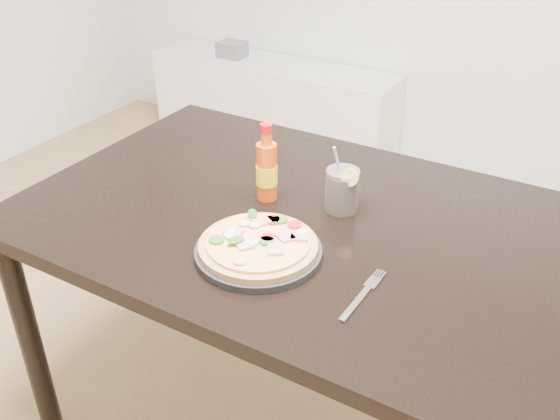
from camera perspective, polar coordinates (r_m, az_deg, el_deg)
The scene contains 8 objects.
dining_table at distance 1.57m, azimuth 2.24°, elevation -3.18°, with size 1.40×0.90×0.75m.
plate at distance 1.38m, azimuth -1.99°, elevation -3.81°, with size 0.28×0.28×0.02m, color black.
pizza at distance 1.37m, azimuth -1.99°, elevation -3.06°, with size 0.26×0.26×0.03m.
hot_sauce_bottle at distance 1.56m, azimuth -1.22°, elevation 3.70°, with size 0.07×0.07×0.20m.
cola_cup at distance 1.53m, azimuth 5.69°, elevation 1.76°, with size 0.09×0.08×0.17m.
fork at distance 1.28m, azimuth 7.70°, elevation -7.53°, with size 0.03×0.19×0.00m.
media_console at distance 3.53m, azimuth -0.63°, elevation 9.44°, with size 1.40×0.34×0.50m, color white.
cd_stack at distance 3.55m, azimuth -4.40°, elevation 14.44°, with size 0.14×0.12×0.08m.
Camera 1 is at (0.91, -0.74, 1.54)m, focal length 40.00 mm.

